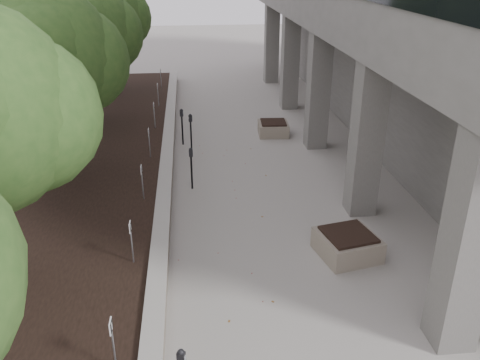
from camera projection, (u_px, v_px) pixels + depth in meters
retaining_wall at (167, 167)px, 15.64m from camera, size 0.39×26.00×0.50m
planting_bed at (46, 173)px, 15.32m from camera, size 7.00×26.00×0.40m
crabapple_tree_3 at (46, 86)px, 13.27m from camera, size 4.60×4.00×5.44m
crabapple_tree_4 at (81, 53)px, 17.80m from camera, size 4.60×4.00×5.44m
crabapple_tree_5 at (102, 33)px, 22.33m from camera, size 4.60×4.00×5.44m
parking_sign_2 at (113, 345)px, 7.63m from camera, size 0.04×0.22×0.96m
parking_sign_3 at (132, 243)px, 10.35m from camera, size 0.04×0.22×0.96m
parking_sign_4 at (142, 182)px, 13.07m from camera, size 0.04×0.22×0.96m
parking_sign_5 at (149, 143)px, 15.79m from camera, size 0.04×0.22×0.96m
parking_sign_6 at (154, 115)px, 18.50m from camera, size 0.04×0.22×0.96m
parking_sign_7 at (158, 95)px, 21.22m from camera, size 0.04×0.22×0.96m
parking_sign_8 at (161, 79)px, 23.94m from camera, size 0.04×0.22×0.96m
parking_meter_3 at (191, 168)px, 14.52m from camera, size 0.13×0.09×1.29m
parking_meter_4 at (182, 127)px, 17.92m from camera, size 0.15×0.12×1.34m
parking_meter_5 at (191, 132)px, 17.39m from camera, size 0.16×0.13×1.34m
planter_front at (347, 244)px, 11.41m from camera, size 1.48×1.48×0.58m
planter_back at (273, 128)px, 19.09m from camera, size 1.18×1.18×0.52m
berry_scatter at (233, 236)px, 12.28m from camera, size 3.30×14.10×0.02m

